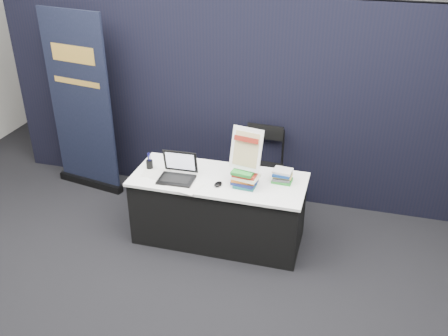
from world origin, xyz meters
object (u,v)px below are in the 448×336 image
info_sign (246,149)px  stacking_chair (261,166)px  pullup_banner (82,114)px  book_stack_short (282,176)px  display_table (219,209)px  book_stack_tall (245,178)px  laptop (178,173)px

info_sign → stacking_chair: info_sign is taller
pullup_banner → stacking_chair: 2.27m
book_stack_short → stacking_chair: size_ratio=0.19×
stacking_chair → display_table: bearing=-108.3°
book_stack_short → pullup_banner: 2.63m
pullup_banner → stacking_chair: bearing=12.3°
book_stack_short → info_sign: bearing=-153.8°
book_stack_short → info_sign: 0.50m
info_sign → pullup_banner: pullup_banner is taller
info_sign → book_stack_tall: bearing=-79.6°
display_table → stacking_chair: size_ratio=1.81×
book_stack_tall → stacking_chair: stacking_chair is taller
stacking_chair → book_stack_short: bearing=-58.7°
display_table → laptop: size_ratio=4.88×
laptop → book_stack_tall: bearing=0.2°
book_stack_tall → stacking_chair: size_ratio=0.25×
laptop → info_sign: (0.70, 0.06, 0.33)m
info_sign → stacking_chair: 1.00m
laptop → book_stack_short: size_ratio=1.91×
display_table → book_stack_short: bearing=9.8°
book_stack_tall → book_stack_short: (0.34, 0.20, -0.03)m
laptop → info_sign: size_ratio=0.85×
laptop → stacking_chair: laptop is taller
laptop → stacking_chair: (0.70, 0.86, -0.26)m
display_table → pullup_banner: pullup_banner is taller
laptop → book_stack_short: laptop is taller
info_sign → display_table: bearing=179.6°
book_stack_short → book_stack_tall: bearing=-149.8°
laptop → display_table: bearing=13.9°
pullup_banner → stacking_chair: pullup_banner is taller
laptop → pullup_banner: bearing=150.4°
book_stack_short → stacking_chair: (-0.34, 0.64, -0.26)m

